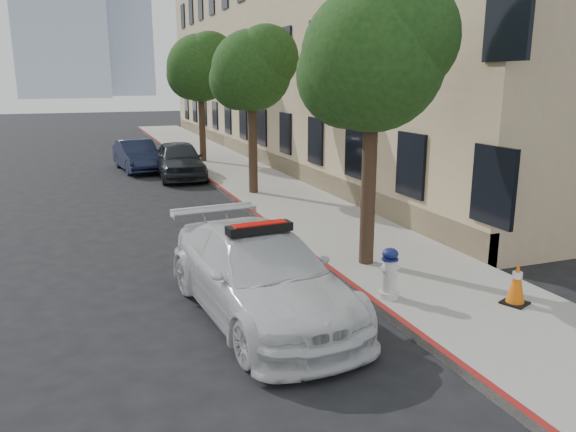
# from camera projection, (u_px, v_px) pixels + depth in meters

# --- Properties ---
(ground) EXTENTS (120.00, 120.00, 0.00)m
(ground) POSITION_uv_depth(u_px,v_px,m) (209.00, 256.00, 12.60)
(ground) COLOR black
(ground) RESTS_ON ground
(sidewalk) EXTENTS (3.20, 50.00, 0.15)m
(sidewalk) POSITION_uv_depth(u_px,v_px,m) (241.00, 175.00, 22.90)
(sidewalk) COLOR gray
(sidewalk) RESTS_ON ground
(curb_strip) EXTENTS (0.12, 50.00, 0.15)m
(curb_strip) POSITION_uv_depth(u_px,v_px,m) (204.00, 177.00, 22.38)
(curb_strip) COLOR maroon
(curb_strip) RESTS_ON ground
(building) EXTENTS (8.00, 36.00, 10.00)m
(building) POSITION_uv_depth(u_px,v_px,m) (319.00, 56.00, 28.18)
(building) COLOR #CAB581
(building) RESTS_ON ground
(tower_right) EXTENTS (14.00, 14.00, 44.00)m
(tower_right) POSITION_uv_depth(u_px,v_px,m) (117.00, 1.00, 133.26)
(tower_right) COLOR #9EA8B7
(tower_right) RESTS_ON ground
(tree_near) EXTENTS (2.92, 2.82, 5.62)m
(tree_near) POSITION_uv_depth(u_px,v_px,m) (375.00, 58.00, 10.74)
(tree_near) COLOR black
(tree_near) RESTS_ON sidewalk
(tree_mid) EXTENTS (2.77, 2.64, 5.43)m
(tree_mid) POSITION_uv_depth(u_px,v_px,m) (253.00, 70.00, 18.05)
(tree_mid) COLOR black
(tree_mid) RESTS_ON sidewalk
(tree_far) EXTENTS (3.10, 3.00, 5.81)m
(tree_far) POSITION_uv_depth(u_px,v_px,m) (201.00, 67.00, 25.28)
(tree_far) COLOR black
(tree_far) RESTS_ON sidewalk
(police_car) EXTENTS (2.49, 5.17, 1.60)m
(police_car) POSITION_uv_depth(u_px,v_px,m) (260.00, 274.00, 9.33)
(police_car) COLOR silver
(police_car) RESTS_ON ground
(parked_car_mid) EXTENTS (1.94, 4.41, 1.48)m
(parked_car_mid) POSITION_uv_depth(u_px,v_px,m) (179.00, 160.00, 22.42)
(parked_car_mid) COLOR #21252A
(parked_car_mid) RESTS_ON ground
(parked_car_far) EXTENTS (1.84, 4.13, 1.32)m
(parked_car_far) POSITION_uv_depth(u_px,v_px,m) (137.00, 156.00, 24.21)
(parked_car_far) COLOR #141932
(parked_car_far) RESTS_ON ground
(fire_hydrant) EXTENTS (0.38, 0.35, 0.90)m
(fire_hydrant) POSITION_uv_depth(u_px,v_px,m) (389.00, 274.00, 9.75)
(fire_hydrant) COLOR silver
(fire_hydrant) RESTS_ON sidewalk
(traffic_cone) EXTENTS (0.52, 0.52, 0.76)m
(traffic_cone) POSITION_uv_depth(u_px,v_px,m) (517.00, 283.00, 9.48)
(traffic_cone) COLOR black
(traffic_cone) RESTS_ON sidewalk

